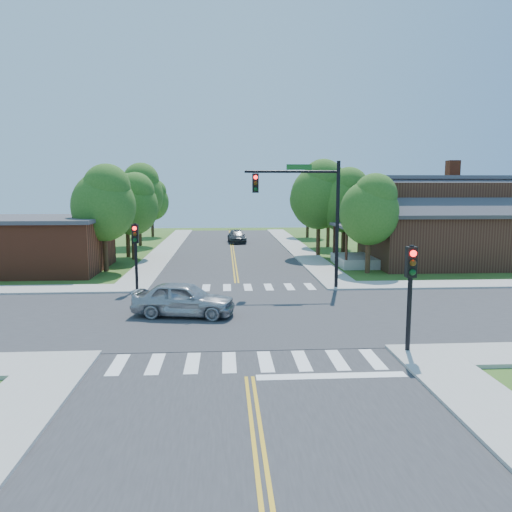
{
  "coord_description": "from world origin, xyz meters",
  "views": [
    {
      "loc": [
        -0.71,
        -21.96,
        5.72
      ],
      "look_at": [
        0.91,
        3.7,
        2.2
      ],
      "focal_mm": 35.0,
      "sensor_mm": 36.0,
      "label": 1
    }
  ],
  "objects": [
    {
      "name": "signal_pole_nw",
      "position": [
        -5.6,
        5.58,
        2.66
      ],
      "size": [
        0.34,
        0.42,
        3.8
      ],
      "color": "black",
      "rests_on": "ground"
    },
    {
      "name": "car_silver",
      "position": [
        -2.56,
        -0.06,
        0.77
      ],
      "size": [
        3.52,
        5.23,
        1.55
      ],
      "primitive_type": "imported",
      "rotation": [
        0.0,
        0.0,
        1.38
      ],
      "color": "#A1A3A8",
      "rests_on": "ground"
    },
    {
      "name": "tree_w_d",
      "position": [
        -9.1,
        37.21,
        4.4
      ],
      "size": [
        3.96,
        3.76,
        6.73
      ],
      "color": "#382314",
      "rests_on": "ground"
    },
    {
      "name": "car_dgrey",
      "position": [
        0.55,
        29.84,
        0.62
      ],
      "size": [
        2.31,
        4.52,
        1.25
      ],
      "primitive_type": "imported",
      "rotation": [
        0.0,
        0.0,
        0.07
      ],
      "color": "#2B2E30",
      "rests_on": "ground"
    },
    {
      "name": "sidewalk_nw",
      "position": [
        -15.82,
        15.82,
        0.07
      ],
      "size": [
        40.0,
        40.0,
        0.14
      ],
      "color": "#9E9B93",
      "rests_on": "ground"
    },
    {
      "name": "signal_pole_se",
      "position": [
        5.6,
        -5.62,
        2.66
      ],
      "size": [
        0.34,
        0.42,
        3.8
      ],
      "color": "black",
      "rests_on": "ground"
    },
    {
      "name": "tree_e_c",
      "position": [
        9.44,
        25.83,
        5.11
      ],
      "size": [
        4.59,
        4.36,
        7.79
      ],
      "color": "#382314",
      "rests_on": "ground"
    },
    {
      "name": "signal_mast_ne",
      "position": [
        3.91,
        5.59,
        4.85
      ],
      "size": [
        5.3,
        0.42,
        7.2
      ],
      "color": "black",
      "rests_on": "ground"
    },
    {
      "name": "tree_w_a",
      "position": [
        -8.83,
        12.6,
        4.81
      ],
      "size": [
        4.32,
        4.1,
        7.34
      ],
      "color": "#382314",
      "rests_on": "ground"
    },
    {
      "name": "intersection_patch",
      "position": [
        0.0,
        0.0,
        0.0
      ],
      "size": [
        10.2,
        10.2,
        0.06
      ],
      "primitive_type": "cube",
      "color": "#2D2D30",
      "rests_on": "ground"
    },
    {
      "name": "sidewalk_ne",
      "position": [
        15.82,
        15.82,
        0.07
      ],
      "size": [
        40.0,
        40.0,
        0.14
      ],
      "color": "#9E9B93",
      "rests_on": "ground"
    },
    {
      "name": "road_ns",
      "position": [
        0.0,
        0.0,
        0.02
      ],
      "size": [
        10.0,
        90.0,
        0.04
      ],
      "primitive_type": "cube",
      "color": "#2D2D30",
      "rests_on": "ground"
    },
    {
      "name": "tree_e_d",
      "position": [
        8.98,
        35.2,
        4.7
      ],
      "size": [
        4.22,
        4.01,
        7.17
      ],
      "color": "#382314",
      "rests_on": "ground"
    },
    {
      "name": "building_nw",
      "position": [
        -14.2,
        13.2,
        1.88
      ],
      "size": [
        10.4,
        8.4,
        3.73
      ],
      "color": "brown",
      "rests_on": "ground"
    },
    {
      "name": "tree_w_c",
      "position": [
        -9.03,
        28.01,
        5.35
      ],
      "size": [
        4.8,
        4.56,
        8.17
      ],
      "color": "#382314",
      "rests_on": "ground"
    },
    {
      "name": "crosswalk_south",
      "position": [
        0.0,
        -6.2,
        0.05
      ],
      "size": [
        8.85,
        2.0,
        0.01
      ],
      "color": "white",
      "rests_on": "ground"
    },
    {
      "name": "tree_house",
      "position": [
        7.18,
        19.04,
        5.29
      ],
      "size": [
        4.75,
        4.52,
        8.08
      ],
      "color": "#382314",
      "rests_on": "ground"
    },
    {
      "name": "tree_w_b",
      "position": [
        -8.66,
        19.79,
        4.53
      ],
      "size": [
        4.07,
        3.87,
        6.92
      ],
      "color": "#382314",
      "rests_on": "ground"
    },
    {
      "name": "house_ne",
      "position": [
        15.11,
        14.23,
        3.33
      ],
      "size": [
        13.05,
        8.8,
        7.11
      ],
      "color": "#321811",
      "rests_on": "ground"
    },
    {
      "name": "road_ew",
      "position": [
        0.0,
        0.0,
        0.03
      ],
      "size": [
        90.0,
        10.0,
        0.04
      ],
      "primitive_type": "cube",
      "color": "#2D2D30",
      "rests_on": "ground"
    },
    {
      "name": "centerline",
      "position": [
        0.0,
        0.0,
        0.05
      ],
      "size": [
        0.3,
        90.0,
        0.01
      ],
      "color": "gold",
      "rests_on": "ground"
    },
    {
      "name": "ground",
      "position": [
        0.0,
        0.0,
        0.0
      ],
      "size": [
        100.0,
        100.0,
        0.0
      ],
      "primitive_type": "plane",
      "color": "#38581B",
      "rests_on": "ground"
    },
    {
      "name": "tree_e_b",
      "position": [
        9.11,
        18.24,
        4.84
      ],
      "size": [
        4.35,
        4.13,
        7.4
      ],
      "color": "#382314",
      "rests_on": "ground"
    },
    {
      "name": "stop_bar",
      "position": [
        2.5,
        -7.6,
        0.0
      ],
      "size": [
        4.6,
        0.45,
        0.09
      ],
      "primitive_type": "cube",
      "color": "white",
      "rests_on": "ground"
    },
    {
      "name": "tree_bldg",
      "position": [
        -7.92,
        18.27,
        4.55
      ],
      "size": [
        4.09,
        3.89,
        6.95
      ],
      "color": "#382314",
      "rests_on": "ground"
    },
    {
      "name": "crosswalk_north",
      "position": [
        0.0,
        6.2,
        0.05
      ],
      "size": [
        8.85,
        2.0,
        0.01
      ],
      "color": "white",
      "rests_on": "ground"
    },
    {
      "name": "tree_e_a",
      "position": [
        9.0,
        10.71,
        4.38
      ],
      "size": [
        3.94,
        3.74,
        6.69
      ],
      "color": "#382314",
      "rests_on": "ground"
    }
  ]
}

